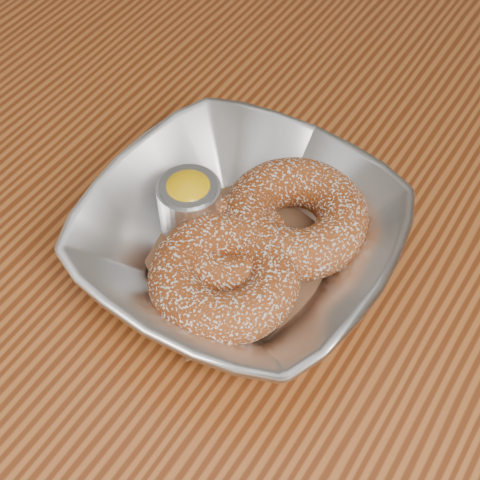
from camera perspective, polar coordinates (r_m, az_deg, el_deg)
The scene contains 7 objects.
table at distance 0.71m, azimuth 3.11°, elevation -2.42°, with size 1.20×0.80×0.75m.
serving_bowl at distance 0.57m, azimuth 0.00°, elevation -0.05°, with size 0.24×0.24×0.06m, color silver.
parchment at distance 0.59m, azimuth 0.00°, elevation -1.26°, with size 0.14×0.14×0.00m, color brown.
donut_back at distance 0.59m, azimuth 4.29°, elevation 1.78°, with size 0.12×0.12×0.04m, color brown.
donut_front at distance 0.55m, azimuth -1.25°, elevation -2.90°, with size 0.11×0.11×0.04m, color brown.
donut_extra at distance 0.57m, azimuth -0.67°, elevation -0.42°, with size 0.09×0.09×0.03m, color brown.
ramekin at distance 0.59m, azimuth -3.93°, elevation 2.82°, with size 0.05×0.05×0.06m.
Camera 1 is at (0.19, -0.37, 1.23)m, focal length 55.00 mm.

